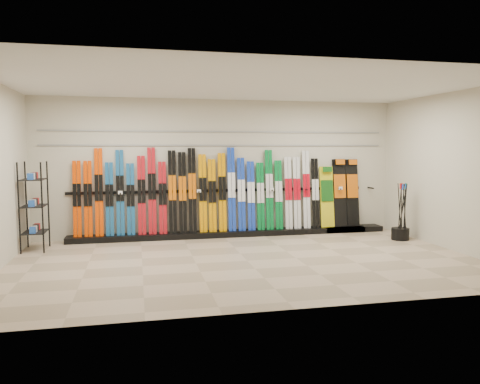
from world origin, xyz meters
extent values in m
plane|color=gray|center=(0.00, 0.00, 0.00)|extent=(8.00, 8.00, 0.00)
plane|color=beige|center=(0.00, 2.50, 1.50)|extent=(8.00, 0.00, 8.00)
plane|color=beige|center=(4.00, 0.00, 1.50)|extent=(0.00, 5.00, 5.00)
plane|color=silver|center=(0.00, 0.00, 3.00)|extent=(8.00, 8.00, 0.00)
cube|color=black|center=(0.22, 2.28, 0.06)|extent=(8.00, 0.40, 0.12)
cube|color=#E53D00|center=(-3.05, 2.32, 0.90)|extent=(0.17, 0.19, 1.56)
cube|color=#E53D00|center=(-2.83, 2.32, 0.90)|extent=(0.17, 0.19, 1.56)
cube|color=#E53D00|center=(-2.61, 2.33, 1.03)|extent=(0.17, 0.22, 1.82)
cube|color=navy|center=(-2.40, 2.32, 0.88)|extent=(0.17, 0.19, 1.52)
cube|color=navy|center=(-2.19, 2.33, 1.01)|extent=(0.17, 0.22, 1.78)
cube|color=navy|center=(-1.97, 2.32, 0.87)|extent=(0.17, 0.19, 1.50)
cube|color=#AD111A|center=(-1.75, 2.32, 0.95)|extent=(0.17, 0.20, 1.66)
cube|color=#AD111A|center=(-1.53, 2.33, 1.04)|extent=(0.17, 0.22, 1.83)
cube|color=#AD111A|center=(-1.31, 2.32, 0.88)|extent=(0.17, 0.19, 1.53)
cube|color=black|center=(-1.10, 2.33, 1.01)|extent=(0.17, 0.22, 1.77)
cube|color=black|center=(-0.88, 2.33, 0.99)|extent=(0.17, 0.21, 1.74)
cube|color=black|center=(-0.67, 2.33, 1.03)|extent=(0.17, 0.22, 1.82)
cube|color=orange|center=(-0.44, 2.33, 0.96)|extent=(0.17, 0.21, 1.69)
cube|color=orange|center=(-0.24, 2.32, 0.91)|extent=(0.17, 0.20, 1.58)
cube|color=orange|center=(-0.01, 2.33, 0.97)|extent=(0.17, 0.21, 1.71)
cube|color=#1638B5|center=(0.20, 2.33, 1.04)|extent=(0.17, 0.22, 1.83)
cube|color=#1638B5|center=(0.41, 2.32, 0.92)|extent=(0.17, 0.20, 1.61)
cube|color=#1638B5|center=(0.64, 2.32, 0.88)|extent=(0.17, 0.19, 1.53)
cube|color=#046B29|center=(0.85, 2.31, 0.87)|extent=(0.17, 0.19, 1.50)
cube|color=#046B29|center=(1.06, 2.33, 1.01)|extent=(0.17, 0.22, 1.78)
cube|color=#046B29|center=(1.28, 2.32, 0.89)|extent=(0.17, 0.19, 1.54)
cube|color=silver|center=(1.51, 2.32, 0.93)|extent=(0.17, 0.20, 1.62)
cube|color=silver|center=(1.71, 2.32, 0.93)|extent=(0.17, 0.20, 1.62)
cube|color=silver|center=(1.94, 2.33, 1.00)|extent=(0.17, 0.22, 1.76)
cube|color=black|center=(2.15, 2.32, 0.91)|extent=(0.17, 0.20, 1.58)
cube|color=gold|center=(2.45, 2.35, 0.82)|extent=(0.32, 0.22, 1.40)
cube|color=black|center=(2.77, 2.36, 0.90)|extent=(0.32, 0.24, 1.56)
cube|color=black|center=(3.09, 2.36, 0.90)|extent=(0.30, 0.24, 1.56)
cube|color=black|center=(-3.75, 1.70, 0.84)|extent=(0.40, 0.60, 1.69)
cylinder|color=black|center=(3.60, 1.10, 0.12)|extent=(0.37, 0.37, 0.25)
cylinder|color=black|center=(3.64, 1.15, 0.61)|extent=(0.05, 0.07, 1.18)
cylinder|color=black|center=(3.61, 1.08, 0.61)|extent=(0.12, 0.15, 1.17)
cylinder|color=black|center=(3.54, 0.97, 0.61)|extent=(0.10, 0.03, 1.18)
cylinder|color=black|center=(3.67, 1.07, 0.61)|extent=(0.12, 0.10, 1.18)
cylinder|color=black|center=(3.59, 1.13, 0.61)|extent=(0.10, 0.09, 1.18)
cylinder|color=black|center=(3.59, 1.14, 0.61)|extent=(0.12, 0.04, 1.18)
cylinder|color=black|center=(3.67, 1.07, 0.61)|extent=(0.06, 0.13, 1.18)
cylinder|color=black|center=(3.71, 1.13, 0.61)|extent=(0.04, 0.02, 1.18)
cube|color=gray|center=(0.00, 2.48, 2.00)|extent=(7.60, 0.02, 0.03)
cube|color=gray|center=(0.00, 2.48, 2.30)|extent=(7.60, 0.02, 0.03)
camera|label=1|loc=(-1.83, -7.72, 1.95)|focal=35.00mm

